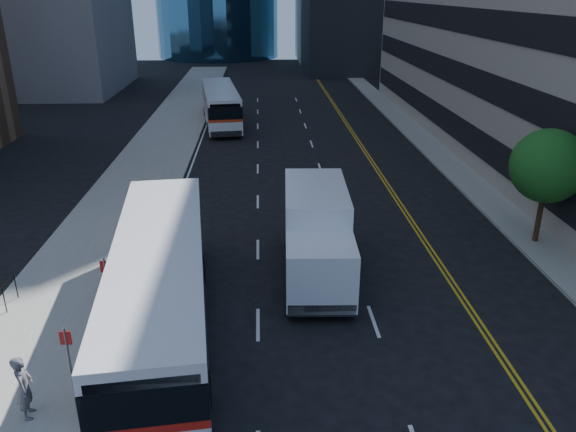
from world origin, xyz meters
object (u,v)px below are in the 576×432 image
object	(u,v)px
bus_front	(161,285)
pedestrian	(24,387)
street_tree	(548,166)
box_truck	(317,234)
bus_rear	(220,104)

from	to	relation	value
bus_front	pedestrian	world-z (taller)	bus_front
street_tree	box_truck	size ratio (longest dim) A/B	0.71
street_tree	bus_front	bearing A→B (deg)	-157.97
street_tree	bus_rear	size ratio (longest dim) A/B	0.42
bus_rear	box_truck	distance (m)	28.04
bus_front	pedestrian	size ratio (longest dim) A/B	7.07
bus_rear	pedestrian	distance (m)	35.43
box_truck	pedestrian	size ratio (longest dim) A/B	3.91
street_tree	bus_front	world-z (taller)	street_tree
street_tree	bus_front	xyz separation A→B (m)	(-15.60, -6.31, -1.84)
box_truck	pedestrian	world-z (taller)	box_truck
bus_rear	pedestrian	size ratio (longest dim) A/B	6.55
bus_rear	bus_front	bearing A→B (deg)	-97.33
street_tree	pedestrian	bearing A→B (deg)	-151.04
bus_rear	street_tree	bearing A→B (deg)	-65.40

